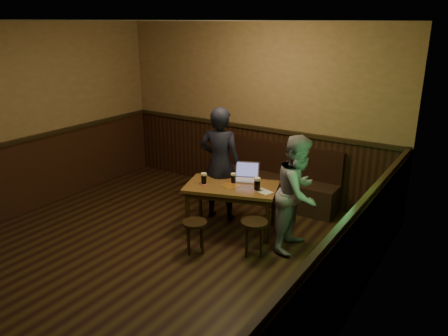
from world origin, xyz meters
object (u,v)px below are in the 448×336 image
object	(u,v)px
person_suit	(220,164)
pint_right	(257,184)
stool_right	(254,228)
pint_mid	(233,178)
person_grey	(298,193)
laptop	(247,175)
pint_left	(204,178)
bench	(272,183)
pub_table	(232,191)
stool_left	(195,228)

from	to	relation	value
person_suit	pint_right	bearing A→B (deg)	148.60
stool_right	pint_mid	xyz separation A→B (m)	(-0.63, 0.52, 0.37)
person_grey	pint_mid	bearing A→B (deg)	84.98
laptop	person_grey	world-z (taller)	person_grey
laptop	person_suit	size ratio (longest dim) A/B	0.25
pint_mid	person_grey	distance (m)	1.00
laptop	person_suit	bearing A→B (deg)	164.83
stool_right	person_grey	xyz separation A→B (m)	(0.36, 0.46, 0.39)
pint_left	pint_mid	size ratio (longest dim) A/B	1.10
bench	person_grey	xyz separation A→B (m)	(0.96, -1.20, 0.44)
pub_table	pint_left	xyz separation A→B (m)	(-0.35, -0.16, 0.17)
stool_left	pint_right	size ratio (longest dim) A/B	2.39
bench	stool_left	xyz separation A→B (m)	(-0.05, -2.01, 0.02)
stool_left	pint_mid	distance (m)	0.96
pub_table	laptop	distance (m)	0.35
stool_left	pint_right	world-z (taller)	pint_right
pub_table	person_grey	distance (m)	0.98
pub_table	person_grey	world-z (taller)	person_grey
stool_right	pint_mid	bearing A→B (deg)	140.39
pint_mid	person_suit	distance (m)	0.38
person_suit	person_grey	bearing A→B (deg)	155.78
stool_right	pint_right	xyz separation A→B (m)	(-0.23, 0.47, 0.39)
stool_left	pint_mid	size ratio (longest dim) A/B	2.92
pint_left	person_suit	size ratio (longest dim) A/B	0.09
bench	pint_mid	xyz separation A→B (m)	(-0.03, -1.13, 0.42)
pint_right	bench	bearing A→B (deg)	107.56
pub_table	pint_mid	size ratio (longest dim) A/B	9.75
stool_right	pint_mid	distance (m)	0.90
pint_right	person_suit	xyz separation A→B (m)	(-0.74, 0.22, 0.09)
stool_left	stool_right	size ratio (longest dim) A/B	0.92
pint_left	laptop	bearing A→B (deg)	49.20
laptop	pint_left	bearing A→B (deg)	-153.84
stool_left	pint_left	xyz separation A→B (m)	(-0.30, 0.63, 0.41)
bench	stool_left	distance (m)	2.01
pint_mid	person_grey	xyz separation A→B (m)	(0.99, -0.06, 0.01)
bench	person_suit	distance (m)	1.16
stool_left	stool_right	world-z (taller)	stool_right
bench	pint_left	bearing A→B (deg)	-104.31
bench	pub_table	size ratio (longest dim) A/B	1.57
pint_left	person_suit	bearing A→B (deg)	90.70
pub_table	bench	bearing A→B (deg)	71.80
stool_right	stool_left	bearing A→B (deg)	-151.75
pint_left	laptop	world-z (taller)	laptop
laptop	pint_right	bearing A→B (deg)	-64.03
pub_table	person_grey	bearing A→B (deg)	-16.35
pint_right	person_suit	size ratio (longest dim) A/B	0.10
bench	pint_right	size ratio (longest dim) A/B	12.54
stool_right	pint_left	world-z (taller)	pint_left
stool_left	pint_left	bearing A→B (deg)	115.66
pub_table	pint_right	xyz separation A→B (m)	(0.38, 0.03, 0.18)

